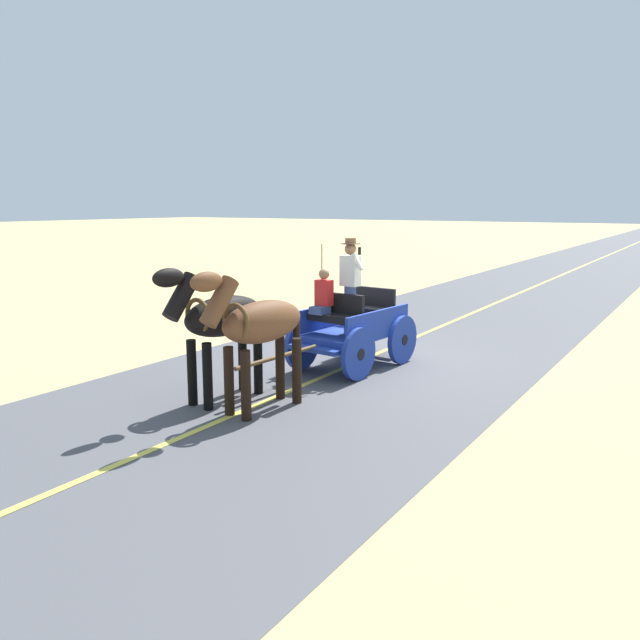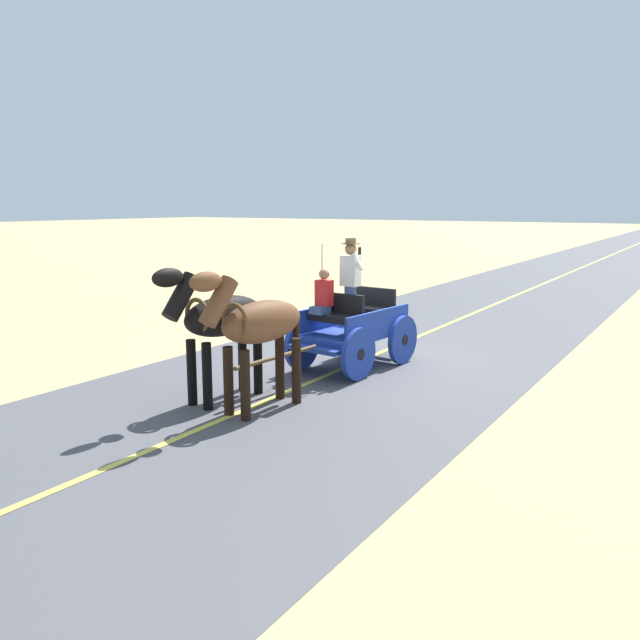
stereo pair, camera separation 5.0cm
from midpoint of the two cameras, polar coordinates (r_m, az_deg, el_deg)
The scene contains 6 objects.
ground_plane at distance 13.10m, azimuth 4.29°, elevation -3.46°, with size 200.00×200.00×0.00m, color tan.
road_surface at distance 13.10m, azimuth 4.29°, elevation -3.45°, with size 6.79×160.00×0.01m, color #4C4C51.
road_centre_stripe at distance 13.10m, azimuth 4.29°, elevation -3.43°, with size 0.12×160.00×0.00m, color #DBCC4C.
horse_drawn_carriage at distance 12.25m, azimuth 2.91°, elevation -0.52°, with size 1.62×4.52×2.50m.
horse_near_side at distance 9.59m, azimuth -5.48°, elevation -0.50°, with size 0.78×2.15×2.21m.
horse_off_side at distance 10.16m, azimuth -8.85°, elevation 0.04°, with size 0.74×2.14×2.21m.
Camera 2 is at (-6.02, 11.21, 3.12)m, focal length 35.89 mm.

